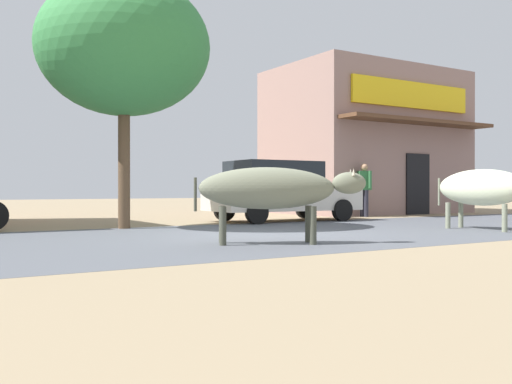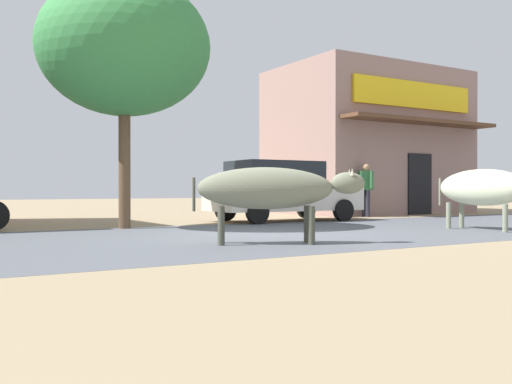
{
  "view_description": "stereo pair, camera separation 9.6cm",
  "coord_description": "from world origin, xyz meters",
  "px_view_note": "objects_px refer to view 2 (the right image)",
  "views": [
    {
      "loc": [
        -6.0,
        -9.49,
        0.9
      ],
      "look_at": [
        0.54,
        1.11,
        0.82
      ],
      "focal_mm": 40.66,
      "sensor_mm": 36.0,
      "label": 1
    },
    {
      "loc": [
        -5.92,
        -9.54,
        0.9
      ],
      "look_at": [
        0.54,
        1.11,
        0.82
      ],
      "focal_mm": 40.66,
      "sensor_mm": 36.0,
      "label": 2
    }
  ],
  "objects_px": {
    "cow_near_brown": "(270,189)",
    "parked_hatchback_car": "(281,190)",
    "roadside_tree": "(124,48)",
    "pedestrian_by_shop": "(366,186)",
    "cow_far_dark": "(485,188)"
  },
  "relations": [
    {
      "from": "cow_far_dark",
      "to": "pedestrian_by_shop",
      "type": "xyz_separation_m",
      "value": [
        1.77,
        5.74,
        0.08
      ]
    },
    {
      "from": "roadside_tree",
      "to": "pedestrian_by_shop",
      "type": "height_order",
      "value": "roadside_tree"
    },
    {
      "from": "parked_hatchback_car",
      "to": "cow_far_dark",
      "type": "distance_m",
      "value": 5.46
    },
    {
      "from": "roadside_tree",
      "to": "cow_near_brown",
      "type": "relative_size",
      "value": 2.12
    },
    {
      "from": "cow_far_dark",
      "to": "pedestrian_by_shop",
      "type": "distance_m",
      "value": 6.0
    },
    {
      "from": "roadside_tree",
      "to": "cow_far_dark",
      "type": "relative_size",
      "value": 2.08
    },
    {
      "from": "roadside_tree",
      "to": "pedestrian_by_shop",
      "type": "bearing_deg",
      "value": 8.24
    },
    {
      "from": "pedestrian_by_shop",
      "to": "roadside_tree",
      "type": "bearing_deg",
      "value": -171.76
    },
    {
      "from": "parked_hatchback_car",
      "to": "cow_far_dark",
      "type": "bearing_deg",
      "value": -70.15
    },
    {
      "from": "roadside_tree",
      "to": "pedestrian_by_shop",
      "type": "relative_size",
      "value": 3.34
    },
    {
      "from": "parked_hatchback_car",
      "to": "cow_near_brown",
      "type": "xyz_separation_m",
      "value": [
        -3.79,
        -5.35,
        0.05
      ]
    },
    {
      "from": "parked_hatchback_car",
      "to": "cow_far_dark",
      "type": "height_order",
      "value": "parked_hatchback_car"
    },
    {
      "from": "cow_near_brown",
      "to": "pedestrian_by_shop",
      "type": "distance_m",
      "value": 9.5
    },
    {
      "from": "cow_far_dark",
      "to": "pedestrian_by_shop",
      "type": "bearing_deg",
      "value": 72.87
    },
    {
      "from": "cow_near_brown",
      "to": "parked_hatchback_car",
      "type": "bearing_deg",
      "value": 54.69
    }
  ]
}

